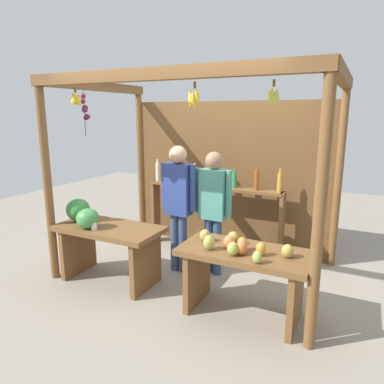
# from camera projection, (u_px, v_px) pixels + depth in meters

# --- Properties ---
(ground_plane) EXTENTS (12.00, 12.00, 0.00)m
(ground_plane) POSITION_uv_depth(u_px,v_px,m) (199.00, 270.00, 4.67)
(ground_plane) COLOR gray
(ground_plane) RESTS_ON ground
(market_stall) EXTENTS (3.22, 2.06, 2.46)m
(market_stall) POSITION_uv_depth(u_px,v_px,m) (213.00, 160.00, 4.77)
(market_stall) COLOR brown
(market_stall) RESTS_ON ground
(fruit_counter_left) EXTENTS (1.34, 0.67, 0.99)m
(fruit_counter_left) POSITION_uv_depth(u_px,v_px,m) (101.00, 233.00, 4.31)
(fruit_counter_left) COLOR brown
(fruit_counter_left) RESTS_ON ground
(fruit_counter_right) EXTENTS (1.30, 0.64, 0.86)m
(fruit_counter_right) POSITION_uv_depth(u_px,v_px,m) (243.00, 265.00, 3.54)
(fruit_counter_right) COLOR brown
(fruit_counter_right) RESTS_ON ground
(bottle_shelf_unit) EXTENTS (2.07, 0.22, 1.34)m
(bottle_shelf_unit) POSITION_uv_depth(u_px,v_px,m) (213.00, 199.00, 5.19)
(bottle_shelf_unit) COLOR brown
(bottle_shelf_unit) RESTS_ON ground
(vendor_man) EXTENTS (0.48, 0.22, 1.65)m
(vendor_man) POSITION_uv_depth(u_px,v_px,m) (178.00, 198.00, 4.47)
(vendor_man) COLOR #37466D
(vendor_man) RESTS_ON ground
(vendor_woman) EXTENTS (0.48, 0.21, 1.58)m
(vendor_woman) POSITION_uv_depth(u_px,v_px,m) (213.00, 203.00, 4.40)
(vendor_woman) COLOR navy
(vendor_woman) RESTS_ON ground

